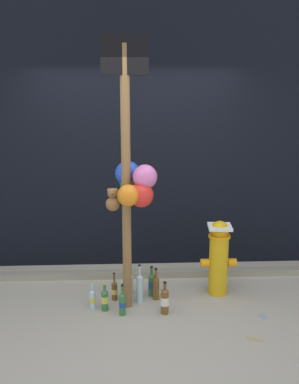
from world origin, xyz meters
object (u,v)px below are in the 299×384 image
object	(u,v)px
bottle_6	(156,287)
bottle_7	(140,287)
bottle_0	(130,284)
bottle_9	(125,290)
bottle_8	(165,301)
bottle_1	(105,299)
fire_hydrant	(219,256)
bottle_2	(122,303)
bottle_5	(92,299)
bottle_4	(152,284)
bottle_3	(114,290)
memorial_post	(131,169)

from	to	relation	value
bottle_6	bottle_7	distance (m)	0.19
bottle_0	bottle_9	size ratio (longest dim) A/B	0.91
bottle_8	bottle_1	bearing A→B (deg)	171.44
bottle_1	bottle_7	world-z (taller)	bottle_7
fire_hydrant	bottle_0	distance (m)	1.03
bottle_2	bottle_5	world-z (taller)	bottle_2
bottle_4	bottle_6	size ratio (longest dim) A/B	0.96
bottle_7	bottle_5	bearing A→B (deg)	-167.29
bottle_3	memorial_post	bearing A→B (deg)	-35.06
bottle_4	bottle_5	size ratio (longest dim) A/B	1.12
bottle_4	bottle_6	world-z (taller)	bottle_6
bottle_2	bottle_5	size ratio (longest dim) A/B	1.07
bottle_1	bottle_3	xyz separation A→B (m)	(0.09, 0.23, -0.01)
bottle_9	bottle_2	bearing A→B (deg)	-93.64
fire_hydrant	bottle_4	xyz separation A→B (m)	(-0.74, -0.03, -0.31)
bottle_5	bottle_7	world-z (taller)	bottle_7
fire_hydrant	bottle_9	xyz separation A→B (m)	(-1.03, -0.14, -0.31)
fire_hydrant	memorial_post	bearing A→B (deg)	-166.23
bottle_5	bottle_7	size ratio (longest dim) A/B	0.72
bottle_4	bottle_9	size ratio (longest dim) A/B	1.07
bottle_5	bottle_7	xyz separation A→B (m)	(0.49, 0.11, 0.06)
bottle_2	bottle_8	distance (m)	0.43
memorial_post	bottle_7	xyz separation A→B (m)	(0.08, 0.06, -1.29)
bottle_4	bottle_5	distance (m)	0.67
bottle_8	bottle_7	bearing A→B (deg)	135.21
bottle_0	bottle_1	size ratio (longest dim) A/B	0.97
fire_hydrant	bottle_8	distance (m)	0.81
bottle_1	bottle_7	size ratio (longest dim) A/B	0.70
bottle_0	bottle_8	world-z (taller)	bottle_8
fire_hydrant	bottle_7	xyz separation A→B (m)	(-0.87, -0.17, -0.27)
memorial_post	bottle_7	size ratio (longest dim) A/B	6.33
bottle_4	bottle_1	bearing A→B (deg)	-148.89
memorial_post	fire_hydrant	distance (m)	1.41
bottle_6	bottle_8	bearing A→B (deg)	-76.95
memorial_post	fire_hydrant	world-z (taller)	memorial_post
memorial_post	bottle_8	bearing A→B (deg)	-29.13
bottle_0	bottle_1	world-z (taller)	bottle_1
fire_hydrant	bottle_5	xyz separation A→B (m)	(-1.36, -0.28, -0.33)
bottle_8	bottle_9	bearing A→B (deg)	145.75
bottle_2	bottle_4	xyz separation A→B (m)	(0.31, 0.40, 0.01)
fire_hydrant	bottle_0	world-z (taller)	fire_hydrant
bottle_2	bottle_4	world-z (taller)	bottle_4
bottle_4	bottle_8	distance (m)	0.41
memorial_post	bottle_9	size ratio (longest dim) A/B	8.45
memorial_post	bottle_8	size ratio (longest dim) A/B	7.83
fire_hydrant	bottle_7	bearing A→B (deg)	-169.03
bottle_5	bottle_6	xyz separation A→B (m)	(0.67, 0.17, 0.03)
bottle_6	bottle_7	size ratio (longest dim) A/B	0.84
bottle_2	bottle_6	bearing A→B (deg)	41.85
bottle_9	bottle_4	bearing A→B (deg)	21.01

